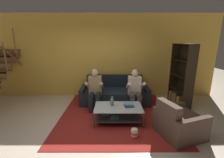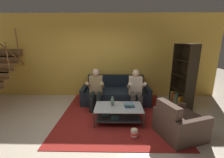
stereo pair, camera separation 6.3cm
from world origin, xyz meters
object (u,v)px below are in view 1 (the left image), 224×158
at_px(coffee_table, 118,112).
at_px(popcorn_tub, 135,133).
at_px(armchair, 179,123).
at_px(bookshelf, 182,83).
at_px(person_seated_left, 96,88).
at_px(couch, 115,93).
at_px(vase, 113,101).
at_px(book_stack, 129,105).
at_px(person_seated_right, 135,88).

distance_m(coffee_table, popcorn_tub, 0.74).
bearing_deg(armchair, bookshelf, 65.86).
relative_size(person_seated_left, popcorn_tub, 5.83).
distance_m(couch, vase, 1.31).
distance_m(person_seated_left, bookshelf, 2.67).
bearing_deg(book_stack, person_seated_left, 140.62).
distance_m(couch, popcorn_tub, 2.02).
height_order(person_seated_right, armchair, person_seated_right).
height_order(vase, popcorn_tub, vase).
height_order(person_seated_left, book_stack, person_seated_left).
bearing_deg(person_seated_right, popcorn_tub, -98.08).
height_order(bookshelf, armchair, bookshelf).
height_order(person_seated_left, vase, person_seated_left).
xyz_separation_m(couch, book_stack, (0.33, -1.32, 0.17)).
xyz_separation_m(bookshelf, popcorn_tub, (-1.68, -1.71, -0.61)).
distance_m(armchair, popcorn_tub, 0.97).
bearing_deg(vase, popcorn_tub, -55.61).
bearing_deg(person_seated_left, armchair, -34.52).
relative_size(person_seated_right, armchair, 1.12).
height_order(person_seated_right, vase, person_seated_right).
bearing_deg(armchair, person_seated_left, 145.48).
relative_size(couch, coffee_table, 1.86).
bearing_deg(bookshelf, popcorn_tub, -134.49).
bearing_deg(coffee_table, person_seated_left, 130.10).
bearing_deg(person_seated_right, couch, 135.76).
bearing_deg(couch, person_seated_left, -135.80).
bearing_deg(bookshelf, coffee_table, -151.93).
bearing_deg(armchair, popcorn_tub, -174.97).
xyz_separation_m(couch, person_seated_right, (0.59, -0.57, 0.37)).
relative_size(bookshelf, armchair, 1.82).
distance_m(coffee_table, armchair, 1.39).
bearing_deg(person_seated_left, couch, 44.20).
relative_size(coffee_table, armchair, 1.11).
bearing_deg(couch, popcorn_tub, -78.95).
bearing_deg(popcorn_tub, armchair, 5.03).
relative_size(couch, book_stack, 8.41).
bearing_deg(couch, book_stack, -76.07).
distance_m(person_seated_left, coffee_table, 1.07).
height_order(coffee_table, book_stack, book_stack).
distance_m(coffee_table, book_stack, 0.32).
bearing_deg(person_seated_left, bookshelf, 6.55).
bearing_deg(couch, coffee_table, -87.45).
bearing_deg(popcorn_tub, couch, 101.05).
xyz_separation_m(coffee_table, popcorn_tub, (0.33, -0.64, -0.17)).
xyz_separation_m(person_seated_left, coffee_table, (0.65, -0.77, -0.38)).
bearing_deg(coffee_table, bookshelf, 28.07).
relative_size(person_seated_left, vase, 4.89).
xyz_separation_m(bookshelf, armchair, (-0.73, -1.63, -0.43)).
bearing_deg(book_stack, bookshelf, 31.18).
bearing_deg(couch, bookshelf, -7.30).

